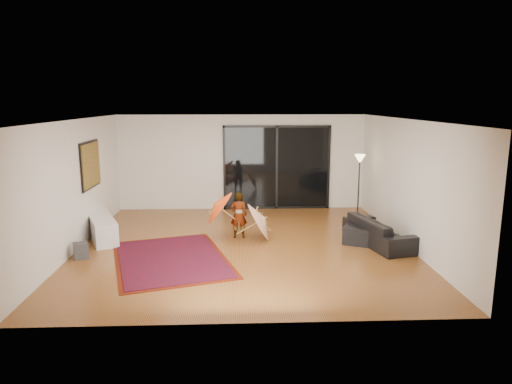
{
  "coord_description": "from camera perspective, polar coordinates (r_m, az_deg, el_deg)",
  "views": [
    {
      "loc": [
        -0.14,
        -9.43,
        3.08
      ],
      "look_at": [
        0.28,
        0.43,
        1.1
      ],
      "focal_mm": 32.0,
      "sensor_mm": 36.0,
      "label": 1
    }
  ],
  "objects": [
    {
      "name": "wall_left",
      "position": [
        10.16,
        -21.7,
        0.73
      ],
      "size": [
        0.0,
        7.0,
        7.0
      ],
      "primitive_type": "plane",
      "rotation": [
        1.57,
        0.0,
        1.57
      ],
      "color": "silver",
      "rests_on": "floor"
    },
    {
      "name": "floor",
      "position": [
        9.92,
        -1.51,
        -6.74
      ],
      "size": [
        7.0,
        7.0,
        0.0
      ],
      "primitive_type": "plane",
      "color": "olive",
      "rests_on": "ground"
    },
    {
      "name": "wall_right",
      "position": [
        10.25,
        18.4,
        1.05
      ],
      "size": [
        0.0,
        7.0,
        7.0
      ],
      "primitive_type": "plane",
      "rotation": [
        1.57,
        0.0,
        -1.57
      ],
      "color": "silver",
      "rests_on": "floor"
    },
    {
      "name": "wall_front",
      "position": [
        6.18,
        -1.05,
        -4.9
      ],
      "size": [
        7.0,
        0.0,
        7.0
      ],
      "primitive_type": "plane",
      "rotation": [
        -1.57,
        0.0,
        0.0
      ],
      "color": "silver",
      "rests_on": "floor"
    },
    {
      "name": "media_console",
      "position": [
        11.01,
        -18.8,
        -4.12
      ],
      "size": [
        1.19,
        1.9,
        0.52
      ],
      "primitive_type": "cube",
      "rotation": [
        0.0,
        0.0,
        0.42
      ],
      "color": "white",
      "rests_on": "floor"
    },
    {
      "name": "persian_rug",
      "position": [
        9.27,
        -10.59,
        -8.2
      ],
      "size": [
        2.86,
        3.42,
        0.02
      ],
      "rotation": [
        0.0,
        0.0,
        0.29
      ],
      "color": "#521407",
      "rests_on": "floor"
    },
    {
      "name": "floor_lamp",
      "position": [
        12.36,
        12.81,
        2.94
      ],
      "size": [
        0.29,
        0.29,
        1.69
      ],
      "color": "black",
      "rests_on": "floor"
    },
    {
      "name": "sofa",
      "position": [
        10.34,
        15.12,
        -4.74
      ],
      "size": [
        1.23,
        2.09,
        0.57
      ],
      "primitive_type": "imported",
      "rotation": [
        0.0,
        0.0,
        1.82
      ],
      "color": "black",
      "rests_on": "floor"
    },
    {
      "name": "parasol_white",
      "position": [
        10.25,
        1.18,
        -3.21
      ],
      "size": [
        0.63,
        0.93,
        0.97
      ],
      "rotation": [
        0.0,
        1.05,
        0.0
      ],
      "color": "white",
      "rests_on": "floor"
    },
    {
      "name": "ceiling",
      "position": [
        9.44,
        -1.6,
        9.03
      ],
      "size": [
        7.0,
        7.0,
        0.0
      ],
      "primitive_type": "plane",
      "rotation": [
        3.14,
        0.0,
        0.0
      ],
      "color": "white",
      "rests_on": "wall_back"
    },
    {
      "name": "wall_back",
      "position": [
        13.05,
        -1.79,
        3.71
      ],
      "size": [
        7.0,
        0.0,
        7.0
      ],
      "primitive_type": "plane",
      "rotation": [
        1.57,
        0.0,
        0.0
      ],
      "color": "silver",
      "rests_on": "floor"
    },
    {
      "name": "ottoman",
      "position": [
        10.34,
        12.96,
        -5.15
      ],
      "size": [
        0.91,
        0.91,
        0.39
      ],
      "primitive_type": "cube",
      "rotation": [
        0.0,
        0.0,
        -0.43
      ],
      "color": "black",
      "rests_on": "floor"
    },
    {
      "name": "child",
      "position": [
        10.37,
        -2.18,
        -2.91
      ],
      "size": [
        0.39,
        0.25,
        1.06
      ],
      "primitive_type": "imported",
      "rotation": [
        0.0,
        0.0,
        3.14
      ],
      "color": "#999999",
      "rests_on": "floor"
    },
    {
      "name": "speaker",
      "position": [
        9.76,
        -21.04,
        -6.87
      ],
      "size": [
        0.36,
        0.36,
        0.31
      ],
      "primitive_type": "cube",
      "rotation": [
        0.0,
        0.0,
        0.41
      ],
      "color": "#424244",
      "rests_on": "floor"
    },
    {
      "name": "parasol_orange",
      "position": [
        10.28,
        -5.26,
        -1.89
      ],
      "size": [
        0.67,
        0.87,
        0.89
      ],
      "rotation": [
        0.0,
        -0.9,
        0.0
      ],
      "color": "#F9440D",
      "rests_on": "child"
    },
    {
      "name": "painting",
      "position": [
        11.04,
        -19.96,
        3.22
      ],
      "size": [
        0.04,
        1.28,
        1.08
      ],
      "color": "black",
      "rests_on": "wall_left"
    },
    {
      "name": "sliding_door",
      "position": [
        13.08,
        2.6,
        3.07
      ],
      "size": [
        3.06,
        0.07,
        2.4
      ],
      "color": "black",
      "rests_on": "wall_back"
    }
  ]
}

